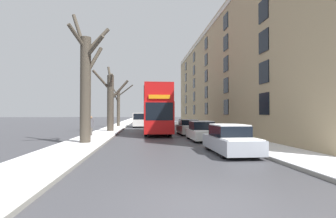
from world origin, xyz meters
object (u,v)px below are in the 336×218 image
Objects in this scene: bare_tree_left_2 at (119,107)px; parked_car_0 at (230,140)px; bare_tree_left_0 at (86,83)px; oncoming_van at (140,119)px; parked_car_1 at (202,132)px; double_decker_bus at (156,108)px; parked_car_2 at (188,127)px; bare_tree_left_1 at (110,100)px; pedestrian_left_sidewalk at (91,126)px.

bare_tree_left_2 reaches higher than parked_car_0.
bare_tree_left_0 reaches higher than oncoming_van.
parked_car_1 is at bearing 13.73° from bare_tree_left_0.
double_decker_bus is 2.68× the size of parked_car_1.
bare_tree_left_0 is 1.95× the size of parked_car_2.
bare_tree_left_0 is at bearing -118.10° from double_decker_bus.
bare_tree_left_2 is at bearing 177.58° from oncoming_van.
bare_tree_left_1 reaches higher than pedestrian_left_sidewalk.
parked_car_2 is (7.82, -3.69, -2.74)m from bare_tree_left_1.
parked_car_1 is at bearing -50.31° from bare_tree_left_1.
bare_tree_left_0 reaches higher than parked_car_1.
parked_car_0 is 2.49× the size of pedestrian_left_sidewalk.
bare_tree_left_2 is (-0.17, 11.09, -0.38)m from bare_tree_left_1.
double_decker_bus is at bearing -69.42° from bare_tree_left_2.
pedestrian_left_sidewalk is at bearing -146.47° from double_decker_bus.
bare_tree_left_0 is at bearing -166.27° from parked_car_1.
double_decker_bus is at bearing 61.90° from bare_tree_left_0.
bare_tree_left_1 is 11.10m from bare_tree_left_2.
bare_tree_left_0 is 0.79× the size of double_decker_bus.
bare_tree_left_0 is at bearing 151.04° from parked_car_0.
bare_tree_left_1 reaches higher than bare_tree_left_2.
oncoming_van is (3.16, -0.13, -1.88)m from bare_tree_left_2.
parked_car_1 is at bearing 38.56° from pedestrian_left_sidewalk.
bare_tree_left_1 is 1.32× the size of oncoming_van.
bare_tree_left_2 is at bearing 148.30° from pedestrian_left_sidewalk.
bare_tree_left_0 reaches higher than pedestrian_left_sidewalk.
parked_car_2 is (3.03, -1.57, -1.90)m from double_decker_bus.
pedestrian_left_sidewalk is (-8.71, 3.55, 0.32)m from parked_car_1.
oncoming_van is at bearing 103.33° from parked_car_1.
parked_car_1 reaches higher than parked_car_0.
parked_car_0 is 6.36m from parked_car_1.
double_decker_bus is at bearing 112.53° from parked_car_1.
pedestrian_left_sidewalk is (-8.71, -2.19, 0.30)m from parked_car_2.
bare_tree_left_0 is at bearing -98.02° from oncoming_van.
pedestrian_left_sidewalk is at bearing -92.42° from bare_tree_left_2.
pedestrian_left_sidewalk is at bearing -102.97° from oncoming_van.
double_decker_bus is 6.20× the size of pedestrian_left_sidewalk.
bare_tree_left_2 is 1.41× the size of parked_car_0.
parked_car_1 is 2.31× the size of pedestrian_left_sidewalk.
bare_tree_left_0 is 10.58m from double_decker_bus.
parked_car_0 is 27.18m from oncoming_van.
bare_tree_left_0 reaches higher than double_decker_bus.
double_decker_bus is 2.46× the size of parked_car_2.
oncoming_van is at bearing 74.70° from bare_tree_left_1.
oncoming_van is 17.28m from pedestrian_left_sidewalk.
pedestrian_left_sidewalk reaches higher than parked_car_0.
parked_car_1 is (7.97, 1.95, -3.30)m from bare_tree_left_0.
parked_car_0 is 0.82× the size of oncoming_van.
bare_tree_left_2 is at bearing 110.58° from double_decker_bus.
bare_tree_left_1 is at bearing -105.30° from oncoming_van.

